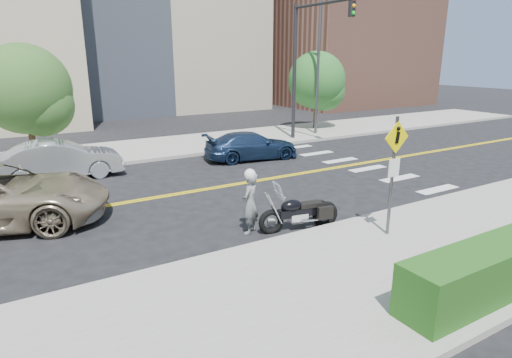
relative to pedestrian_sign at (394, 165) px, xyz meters
The scene contains 13 objects.
ground_plane 7.83m from the pedestrian_sign, 123.64° to the left, with size 120.00×120.00×0.00m, color black.
sidewalk_near 4.75m from the pedestrian_sign, 164.21° to the right, with size 60.00×5.00×0.15m, color #9E9B91.
sidewalk_far 14.56m from the pedestrian_sign, 106.91° to the left, with size 60.00×5.00×0.15m, color #9E9B91.
building_right 34.41m from the pedestrian_sign, 50.36° to the left, with size 14.00×12.00×12.00m, color #8C5947.
lamp_post 15.16m from the pedestrian_sign, 58.67° to the left, with size 0.16×0.16×8.00m, color #4C4C51.
traffic_light 13.06m from the pedestrian_sign, 63.01° to the left, with size 0.28×4.50×7.00m.
pedestrian_sign is the anchor object (origin of this frame).
motorcyclist 3.71m from the pedestrian_sign, 142.17° to the left, with size 0.72×0.67×1.75m.
motorcycle 2.62m from the pedestrian_sign, 131.70° to the left, with size 2.25×0.69×1.37m, color black, non-canonical shape.
parked_car_silver 12.28m from the pedestrian_sign, 121.54° to the left, with size 1.56×4.49×1.48m, color #AFB2B7.
parked_car_blue 9.72m from the pedestrian_sign, 81.02° to the left, with size 1.74×4.29×1.24m, color navy.
tree_far_a 15.18m from the pedestrian_sign, 117.95° to the left, with size 3.71×3.71×5.07m.
tree_far_b 17.03m from the pedestrian_sign, 57.97° to the left, with size 3.52×3.52×4.87m.
Camera 1 is at (-3.85, -13.29, 4.51)m, focal length 30.00 mm.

